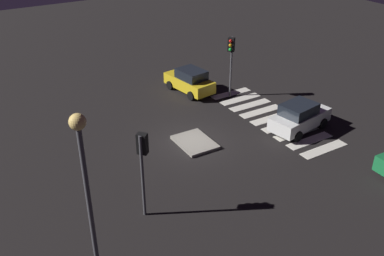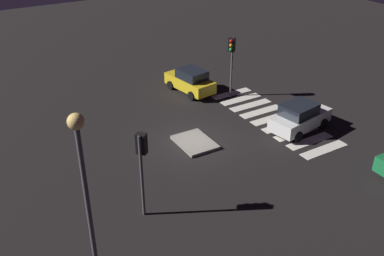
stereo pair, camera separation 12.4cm
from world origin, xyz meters
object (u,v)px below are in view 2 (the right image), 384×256
Objects in this scene: traffic_light_east at (232,53)px; street_lamp at (83,173)px; car_yellow at (190,81)px; car_white at (300,117)px; traffic_light_west at (142,155)px; traffic_island at (195,142)px.

street_lamp is at bearing 1.91° from traffic_light_east.
car_yellow is 18.56m from street_lamp.
car_white reaches higher than car_yellow.
car_white is 1.04× the size of traffic_light_west.
street_lamp is at bearing 178.47° from traffic_light_west.
traffic_island is 7.63m from car_yellow.
car_white is at bearing -106.09° from traffic_island.
car_yellow is at bearing 98.57° from car_white.
car_yellow is 14.17m from traffic_light_west.
traffic_island is 0.61× the size of car_yellow.
traffic_light_west reaches higher than car_white.
traffic_light_east is at bearing -1.93° from traffic_light_west.
traffic_light_east is 0.62× the size of street_lamp.
traffic_light_west is at bearing 128.64° from traffic_island.
car_yellow is 8.96m from car_white.
traffic_light_west is (-8.59, 10.85, -0.15)m from traffic_light_east.
traffic_light_west is at bearing 132.38° from car_yellow.
traffic_island is 11.89m from street_lamp.
street_lamp is (-6.79, 8.48, 4.83)m from traffic_island.
traffic_light_east is at bearing -51.53° from street_lamp.
car_white is at bearing 60.69° from traffic_light_east.
car_yellow is 0.96× the size of traffic_light_east.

